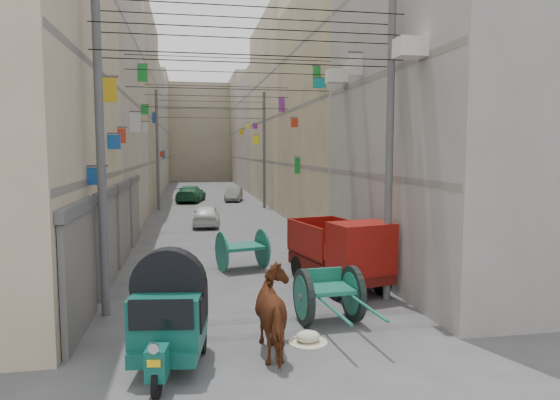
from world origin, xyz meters
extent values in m
cube|color=slate|center=(-4.12, 8.00, 3.20)|extent=(0.25, 9.80, 0.18)
cube|color=slate|center=(-4.12, 8.00, 6.20)|extent=(0.25, 9.80, 0.18)
cube|color=#AA9F92|center=(-8.00, 19.00, 6.00)|extent=(8.00, 12.00, 12.00)
cube|color=slate|center=(-4.12, 19.00, 3.20)|extent=(0.25, 11.76, 0.18)
cube|color=slate|center=(-4.12, 19.00, 6.20)|extent=(0.25, 11.76, 0.18)
cube|color=slate|center=(-4.12, 19.00, 9.20)|extent=(0.25, 11.76, 0.18)
cube|color=#A1957F|center=(-8.00, 32.00, 7.00)|extent=(8.00, 14.00, 14.00)
cube|color=slate|center=(-4.12, 32.00, 3.20)|extent=(0.25, 13.72, 0.18)
cube|color=slate|center=(-4.12, 32.00, 6.20)|extent=(0.25, 13.72, 0.18)
cube|color=slate|center=(-4.12, 32.00, 9.20)|extent=(0.25, 13.72, 0.18)
cube|color=gray|center=(-8.00, 46.00, 5.90)|extent=(8.00, 14.00, 11.80)
cube|color=slate|center=(-4.12, 46.00, 3.20)|extent=(0.25, 13.72, 0.18)
cube|color=slate|center=(-4.12, 46.00, 6.20)|extent=(0.25, 13.72, 0.18)
cube|color=slate|center=(-4.12, 46.00, 9.20)|extent=(0.25, 13.72, 0.18)
cube|color=tan|center=(-8.00, 59.00, 6.75)|extent=(8.00, 12.00, 13.50)
cube|color=slate|center=(-4.12, 59.00, 3.20)|extent=(0.25, 11.76, 0.18)
cube|color=slate|center=(-4.12, 59.00, 6.20)|extent=(0.25, 11.76, 0.18)
cube|color=slate|center=(-4.12, 59.00, 9.20)|extent=(0.25, 11.76, 0.18)
cube|color=gray|center=(8.00, 8.00, 6.50)|extent=(8.00, 10.00, 13.00)
cube|color=slate|center=(4.12, 8.00, 3.20)|extent=(0.25, 9.80, 0.18)
cube|color=slate|center=(4.12, 8.00, 6.20)|extent=(0.25, 9.80, 0.18)
cube|color=tan|center=(8.00, 19.00, 6.00)|extent=(8.00, 12.00, 12.00)
cube|color=slate|center=(4.12, 19.00, 3.20)|extent=(0.25, 11.76, 0.18)
cube|color=slate|center=(4.12, 19.00, 6.20)|extent=(0.25, 11.76, 0.18)
cube|color=slate|center=(4.12, 19.00, 9.20)|extent=(0.25, 11.76, 0.18)
cube|color=#C1B092|center=(8.00, 32.00, 7.00)|extent=(8.00, 14.00, 14.00)
cube|color=slate|center=(4.12, 32.00, 3.20)|extent=(0.25, 13.72, 0.18)
cube|color=slate|center=(4.12, 32.00, 6.20)|extent=(0.25, 13.72, 0.18)
cube|color=slate|center=(4.12, 32.00, 9.20)|extent=(0.25, 13.72, 0.18)
cube|color=#AA9F92|center=(8.00, 46.00, 5.90)|extent=(8.00, 14.00, 11.80)
cube|color=slate|center=(4.12, 46.00, 3.20)|extent=(0.25, 13.72, 0.18)
cube|color=slate|center=(4.12, 46.00, 6.20)|extent=(0.25, 13.72, 0.18)
cube|color=slate|center=(4.12, 46.00, 9.20)|extent=(0.25, 13.72, 0.18)
cube|color=#A1957F|center=(8.00, 59.00, 6.75)|extent=(8.00, 12.00, 13.50)
cube|color=slate|center=(4.12, 59.00, 3.20)|extent=(0.25, 11.76, 0.18)
cube|color=slate|center=(4.12, 59.00, 6.20)|extent=(0.25, 11.76, 0.18)
cube|color=slate|center=(4.12, 59.00, 9.20)|extent=(0.25, 11.76, 0.18)
cube|color=#A1957F|center=(0.00, 66.00, 6.50)|extent=(22.00, 10.00, 13.00)
cube|color=#515157|center=(-3.92, 4.80, 1.30)|extent=(0.12, 3.00, 2.60)
cube|color=#504F52|center=(-3.90, 4.80, 2.75)|extent=(0.18, 3.20, 0.25)
cube|color=#515157|center=(-3.92, 8.50, 1.30)|extent=(0.12, 3.00, 2.60)
cube|color=#504F52|center=(-3.90, 8.50, 2.75)|extent=(0.18, 3.20, 0.25)
cube|color=#515157|center=(-3.92, 12.20, 1.30)|extent=(0.12, 3.00, 2.60)
cube|color=#504F52|center=(-3.90, 12.20, 2.75)|extent=(0.18, 3.20, 0.25)
cube|color=#515157|center=(-3.92, 16.00, 1.30)|extent=(0.12, 3.00, 2.60)
cube|color=#504F52|center=(-3.90, 16.00, 2.75)|extent=(0.18, 3.20, 0.25)
cube|color=purple|center=(3.81, 34.28, 5.98)|extent=(0.38, 0.08, 0.41)
cube|color=#164E9C|center=(-3.86, 41.61, 3.62)|extent=(0.27, 0.08, 0.71)
cube|color=#164E9C|center=(-3.78, 6.43, 3.35)|extent=(0.44, 0.08, 0.42)
cube|color=silver|center=(-3.77, 15.80, 5.17)|extent=(0.45, 0.08, 0.84)
cube|color=gold|center=(3.79, 44.88, 5.91)|extent=(0.41, 0.08, 0.59)
cube|color=#164E9C|center=(-3.81, 9.76, 4.24)|extent=(0.38, 0.08, 0.44)
cube|color=#FEFE1C|center=(3.78, 33.54, 4.85)|extent=(0.43, 0.08, 0.72)
cube|color=#FEFE1C|center=(3.86, 39.62, 6.25)|extent=(0.28, 0.08, 0.44)
cube|color=#18882D|center=(-3.76, 20.00, 7.85)|extent=(0.48, 0.08, 0.84)
cube|color=red|center=(-3.85, 38.07, 3.67)|extent=(0.31, 0.08, 0.44)
cube|color=red|center=(3.82, 19.02, 5.41)|extent=(0.35, 0.08, 0.45)
cube|color=purple|center=(3.83, 22.65, 6.65)|extent=(0.34, 0.08, 0.79)
cube|color=red|center=(-3.86, 12.02, 4.50)|extent=(0.28, 0.08, 0.52)
cube|color=#164E9C|center=(-3.86, 29.62, 6.26)|extent=(0.28, 0.08, 0.74)
cube|color=#18882D|center=(3.87, 18.51, 3.22)|extent=(0.26, 0.08, 0.80)
cube|color=#0E929C|center=(3.83, 9.37, 6.69)|extent=(0.34, 0.08, 0.55)
cube|color=gold|center=(-3.76, 8.55, 5.67)|extent=(0.47, 0.08, 0.67)
cube|color=#18882D|center=(-3.80, 21.15, 6.14)|extent=(0.40, 0.08, 0.47)
cube|color=silver|center=(-3.84, 21.66, 5.24)|extent=(0.32, 0.08, 0.55)
cube|color=#0E929C|center=(3.76, 13.74, 6.73)|extent=(0.47, 0.08, 0.35)
cube|color=#18882D|center=(3.84, 14.58, 7.07)|extent=(0.32, 0.08, 0.89)
cube|color=silver|center=(3.78, 9.29, 6.73)|extent=(0.44, 0.08, 0.69)
cube|color=red|center=(-4.06, 6.00, 3.00)|extent=(0.10, 3.20, 0.80)
cube|color=purple|center=(-4.06, 15.00, 3.00)|extent=(0.10, 3.20, 0.80)
cube|color=purple|center=(-4.06, 27.00, 3.00)|extent=(0.10, 3.20, 0.80)
cube|color=silver|center=(-4.06, 39.00, 3.00)|extent=(0.10, 3.20, 0.80)
cube|color=#18882D|center=(4.06, 6.00, 3.00)|extent=(0.10, 3.20, 0.80)
cube|color=gold|center=(4.06, 15.00, 3.00)|extent=(0.10, 3.20, 0.80)
cube|color=#164E9C|center=(4.06, 27.00, 3.00)|extent=(0.10, 3.20, 0.80)
cube|color=#18882D|center=(4.06, 39.00, 3.00)|extent=(0.10, 3.20, 0.80)
cube|color=beige|center=(3.65, 5.00, 6.40)|extent=(0.70, 0.55, 0.45)
cube|color=beige|center=(3.65, 11.00, 6.60)|extent=(0.70, 0.55, 0.45)
cylinder|color=#504F52|center=(-3.60, 6.00, 4.00)|extent=(0.20, 0.20, 8.00)
cylinder|color=#504F52|center=(3.60, 6.00, 4.00)|extent=(0.20, 0.20, 8.00)
cylinder|color=#504F52|center=(-3.60, 28.00, 4.00)|extent=(0.20, 0.20, 8.00)
cylinder|color=#504F52|center=(3.60, 28.00, 4.00)|extent=(0.20, 0.20, 8.00)
cylinder|color=black|center=(0.00, 5.50, 6.20)|extent=(7.40, 0.02, 0.02)
cylinder|color=black|center=(0.00, 5.50, 6.80)|extent=(7.40, 0.02, 0.02)
cylinder|color=black|center=(0.00, 5.50, 7.30)|extent=(7.40, 0.02, 0.02)
cylinder|color=black|center=(0.00, 6.50, 6.20)|extent=(7.40, 0.02, 0.02)
cylinder|color=black|center=(0.00, 6.50, 6.80)|extent=(7.40, 0.02, 0.02)
cylinder|color=black|center=(0.00, 6.50, 7.30)|extent=(7.40, 0.02, 0.02)
cylinder|color=black|center=(0.00, 12.00, 6.20)|extent=(7.40, 0.02, 0.02)
cylinder|color=black|center=(0.00, 12.00, 6.80)|extent=(7.40, 0.02, 0.02)
cylinder|color=black|center=(0.00, 12.00, 7.30)|extent=(7.40, 0.02, 0.02)
cylinder|color=black|center=(0.00, 20.00, 6.20)|extent=(7.40, 0.02, 0.02)
cylinder|color=black|center=(0.00, 20.00, 6.80)|extent=(7.40, 0.02, 0.02)
cylinder|color=black|center=(0.00, 20.00, 7.30)|extent=(7.40, 0.02, 0.02)
cylinder|color=black|center=(0.00, 28.00, 6.20)|extent=(7.40, 0.02, 0.02)
cylinder|color=black|center=(0.00, 28.00, 6.80)|extent=(7.40, 0.02, 0.02)
cylinder|color=black|center=(0.00, 28.00, 7.30)|extent=(7.40, 0.02, 0.02)
cylinder|color=black|center=(-2.13, 1.57, 0.26)|extent=(0.19, 0.54, 0.53)
cylinder|color=black|center=(-2.39, 3.41, 0.26)|extent=(0.19, 0.54, 0.53)
cylinder|color=black|center=(-1.36, 3.27, 0.26)|extent=(0.19, 0.54, 0.53)
cube|color=#0E4E42|center=(-1.96, 2.78, 0.45)|extent=(1.42, 1.94, 0.26)
cube|color=#0E4E42|center=(-2.12, 1.61, 0.57)|extent=(0.39, 0.47, 0.52)
cylinder|color=silver|center=(-2.15, 1.40, 0.90)|extent=(0.17, 0.07, 0.17)
cube|color=yellow|center=(-2.16, 1.38, 0.66)|extent=(0.21, 0.06, 0.11)
cube|color=#0E4E42|center=(-1.95, 2.83, 0.99)|extent=(1.44, 1.76, 0.90)
cube|color=black|center=(-2.07, 2.01, 1.23)|extent=(1.08, 0.21, 0.52)
cube|color=black|center=(-2.57, 2.91, 1.09)|extent=(0.20, 1.13, 0.61)
cube|color=black|center=(-1.33, 2.74, 1.09)|extent=(0.20, 1.13, 0.61)
cube|color=silver|center=(-2.07, 1.99, 0.52)|extent=(1.17, 0.21, 0.06)
cylinder|color=black|center=(0.96, 4.45, 0.65)|extent=(0.24, 1.30, 1.30)
cylinder|color=#16634E|center=(0.96, 4.45, 0.65)|extent=(0.24, 1.02, 1.01)
cylinder|color=#504F52|center=(0.96, 4.45, 0.65)|extent=(0.22, 0.18, 0.17)
cylinder|color=black|center=(2.16, 4.55, 0.65)|extent=(0.24, 1.30, 1.30)
cylinder|color=#16634E|center=(2.16, 4.55, 0.65)|extent=(0.24, 1.02, 1.01)
cylinder|color=#504F52|center=(2.16, 4.55, 0.65)|extent=(0.22, 0.18, 0.17)
cylinder|color=#504F52|center=(1.56, 4.50, 0.65)|extent=(1.25, 0.17, 0.07)
cube|color=#16634E|center=(1.56, 4.50, 0.82)|extent=(1.05, 1.09, 0.09)
cube|color=#16634E|center=(1.52, 4.96, 1.02)|extent=(0.98, 0.15, 0.32)
cylinder|color=#16634E|center=(1.28, 3.32, 0.74)|extent=(0.23, 2.13, 0.06)
cylinder|color=#16634E|center=(2.02, 3.37, 0.74)|extent=(0.23, 2.13, 0.06)
cylinder|color=black|center=(2.26, 6.18, 0.36)|extent=(0.35, 0.75, 0.72)
cylinder|color=black|center=(1.74, 8.52, 0.36)|extent=(0.35, 0.75, 0.72)
cylinder|color=black|center=(3.65, 6.48, 0.36)|extent=(0.35, 0.75, 0.72)
cylinder|color=black|center=(3.13, 8.83, 0.36)|extent=(0.35, 0.75, 0.72)
cube|color=#520F0B|center=(2.69, 7.50, 0.60)|extent=(2.33, 3.86, 0.38)
cube|color=maroon|center=(2.97, 6.28, 1.37)|extent=(1.80, 1.46, 1.37)
cube|color=black|center=(3.08, 5.77, 1.48)|extent=(1.40, 0.37, 0.60)
cube|color=#520F0B|center=(2.56, 8.09, 0.90)|extent=(2.12, 2.70, 0.13)
cube|color=maroon|center=(1.78, 7.92, 1.37)|extent=(0.58, 2.36, 0.93)
cube|color=maroon|center=(3.34, 8.26, 1.37)|extent=(0.58, 2.36, 0.93)
cube|color=maroon|center=(2.31, 9.24, 1.37)|extent=(1.61, 0.42, 0.93)
cylinder|color=#16634E|center=(-0.55, 9.87, 0.66)|extent=(0.38, 1.31, 1.33)
cylinder|color=#16634E|center=(0.84, 10.20, 0.66)|extent=(0.38, 1.31, 1.33)
cube|color=#16634E|center=(0.15, 10.03, 0.79)|extent=(1.50, 1.39, 0.10)
cylinder|color=#504F52|center=(0.15, 10.03, 0.66)|extent=(1.46, 0.43, 0.08)
ellipsoid|color=beige|center=(0.81, 3.41, 0.13)|extent=(0.51, 0.40, 0.25)
imported|color=maroon|center=(0.12, 3.00, 0.82)|extent=(1.00, 2.00, 1.65)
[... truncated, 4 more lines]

